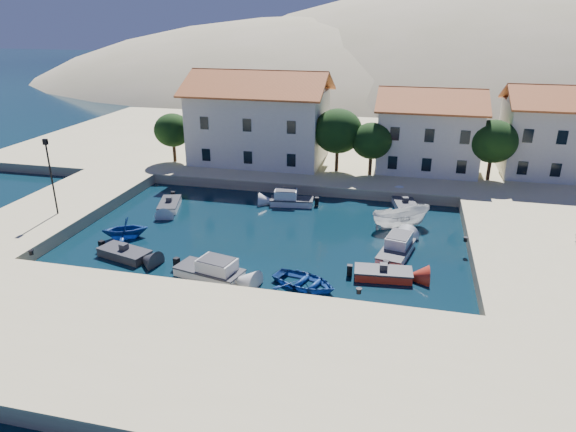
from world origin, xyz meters
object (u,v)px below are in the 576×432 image
object	(u,v)px
building_left	(260,116)
cabin_cruiser_south	(209,270)
lamppost	(50,170)
building_mid	(429,128)
cabin_cruiser_east	(396,250)
building_right	(552,129)
boat_east	(400,227)
rowboat_south	(304,286)

from	to	relation	value
building_left	cabin_cruiser_south	xyz separation A→B (m)	(3.96, -25.60, -5.46)
building_left	lamppost	xyz separation A→B (m)	(-11.50, -20.00, -1.18)
building_mid	cabin_cruiser_east	world-z (taller)	building_mid
building_mid	lamppost	xyz separation A→B (m)	(-29.50, -21.00, -0.47)
building_mid	building_right	bearing A→B (deg)	4.76
cabin_cruiser_south	boat_east	bearing A→B (deg)	56.87
cabin_cruiser_south	cabin_cruiser_east	bearing A→B (deg)	40.21
lamppost	boat_east	distance (m)	28.55
cabin_cruiser_south	cabin_cruiser_east	size ratio (longest dim) A/B	1.02
building_mid	cabin_cruiser_south	xyz separation A→B (m)	(-14.04, -26.60, -4.75)
building_right	cabin_cruiser_south	world-z (taller)	building_right
building_mid	lamppost	bearing A→B (deg)	-144.55
building_left	cabin_cruiser_east	bearing A→B (deg)	-50.79
building_left	lamppost	bearing A→B (deg)	-119.90
building_left	cabin_cruiser_south	size ratio (longest dim) A/B	2.99
building_left	cabin_cruiser_south	distance (m)	26.48
building_right	boat_east	xyz separation A→B (m)	(-13.99, -16.03, -5.47)
building_right	boat_east	size ratio (longest dim) A/B	1.90
lamppost	boat_east	xyz separation A→B (m)	(27.51, 5.97, -4.75)
building_right	building_left	bearing A→B (deg)	-176.19
boat_east	cabin_cruiser_east	bearing A→B (deg)	150.78
building_mid	lamppost	distance (m)	36.21
building_right	rowboat_south	distance (m)	34.09
building_mid	cabin_cruiser_south	bearing A→B (deg)	-117.81
building_left	lamppost	distance (m)	23.10
rowboat_south	boat_east	distance (m)	12.62
rowboat_south	cabin_cruiser_south	bearing A→B (deg)	111.18
building_left	building_right	distance (m)	30.07
building_right	lamppost	size ratio (longest dim) A/B	1.52
building_right	cabin_cruiser_east	distance (m)	26.18
lamppost	rowboat_south	xyz separation A→B (m)	(21.86, -5.32, -4.75)
building_mid	building_left	bearing A→B (deg)	-176.82
building_right	rowboat_south	xyz separation A→B (m)	(-19.64, -27.32, -5.47)
building_left	lamppost	size ratio (longest dim) A/B	2.36
building_left	boat_east	world-z (taller)	building_left
building_mid	cabin_cruiser_east	bearing A→B (deg)	-95.89
lamppost	cabin_cruiser_south	bearing A→B (deg)	-19.92
building_right	cabin_cruiser_east	size ratio (longest dim) A/B	1.96
cabin_cruiser_south	boat_east	distance (m)	16.71
rowboat_south	cabin_cruiser_east	xyz separation A→B (m)	(5.53, 5.85, 0.48)
building_mid	rowboat_south	xyz separation A→B (m)	(-7.64, -26.32, -5.22)
cabin_cruiser_south	rowboat_south	bearing A→B (deg)	15.53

